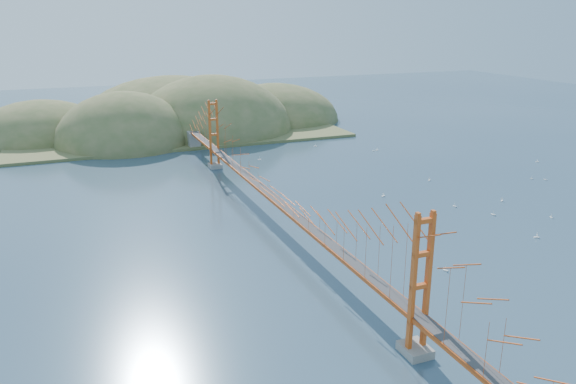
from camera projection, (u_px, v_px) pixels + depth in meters
name	position (u px, v px, depth m)	size (l,w,h in m)	color
ground	(277.00, 225.00, 70.00)	(320.00, 320.00, 0.00)	#2C4559
bridge	(276.00, 171.00, 68.05)	(2.20, 94.40, 12.00)	gray
far_headlands	(182.00, 127.00, 131.41)	(84.00, 58.00, 25.00)	olive
sailboat_8	(429.00, 180.00, 88.95)	(0.61, 0.61, 0.64)	white
sailboat_1	(493.00, 214.00, 73.62)	(0.63, 0.63, 0.68)	white
sailboat_17	(377.00, 150.00, 108.81)	(0.61, 0.50, 0.71)	white
sailboat_14	(551.00, 217.00, 72.59)	(0.45, 0.51, 0.58)	white
sailboat_11	(537.00, 161.00, 100.21)	(0.55, 0.55, 0.62)	white
sailboat_0	(455.00, 206.00, 76.80)	(0.56, 0.57, 0.64)	white
sailboat_3	(383.00, 195.00, 81.16)	(0.64, 0.63, 0.71)	white
sailboat_10	(446.00, 270.00, 57.49)	(0.58, 0.58, 0.63)	white
sailboat_6	(537.00, 237.00, 66.07)	(0.65, 0.65, 0.71)	white
sailboat_4	(502.00, 200.00, 79.05)	(0.65, 0.65, 0.68)	white
sailboat_7	(374.00, 151.00, 108.15)	(0.54, 0.54, 0.58)	white
sailboat_15	(315.00, 146.00, 112.10)	(0.65, 0.65, 0.68)	white
sailboat_12	(259.00, 159.00, 101.83)	(0.59, 0.56, 0.66)	white
sailboat_5	(532.00, 178.00, 89.83)	(0.54, 0.54, 0.59)	white
sailboat_extra_1	(545.00, 179.00, 89.33)	(0.56, 0.56, 0.63)	white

